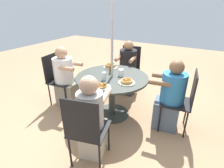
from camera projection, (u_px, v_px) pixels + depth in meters
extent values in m
plane|color=tan|center=(112.00, 113.00, 3.11)|extent=(12.00, 12.00, 0.00)
cylinder|color=#383D38|center=(112.00, 113.00, 3.10)|extent=(0.60, 0.60, 0.01)
cylinder|color=#383D38|center=(112.00, 97.00, 2.96)|extent=(0.11, 0.11, 0.68)
cylinder|color=#383D38|center=(112.00, 77.00, 2.81)|extent=(1.17, 1.17, 0.03)
cylinder|color=#ADADB2|center=(112.00, 51.00, 2.63)|extent=(0.04, 0.04, 2.27)
cylinder|color=black|center=(77.00, 90.00, 3.45)|extent=(0.02, 0.02, 0.45)
cylinder|color=black|center=(66.00, 98.00, 3.15)|extent=(0.02, 0.02, 0.45)
cylinder|color=black|center=(62.00, 87.00, 3.57)|extent=(0.02, 0.02, 0.45)
cylinder|color=black|center=(50.00, 95.00, 3.27)|extent=(0.02, 0.02, 0.45)
cube|color=black|center=(62.00, 81.00, 3.26)|extent=(0.48, 0.48, 0.02)
cube|color=black|center=(51.00, 67.00, 3.22)|extent=(0.40, 0.07, 0.48)
cube|color=gray|center=(68.00, 93.00, 3.32)|extent=(0.38, 0.41, 0.45)
cylinder|color=white|center=(63.00, 71.00, 3.15)|extent=(0.35, 0.35, 0.46)
sphere|color=tan|center=(61.00, 53.00, 3.01)|extent=(0.21, 0.21, 0.21)
cylinder|color=tan|center=(76.00, 64.00, 3.16)|extent=(0.11, 0.29, 0.07)
cylinder|color=tan|center=(66.00, 69.00, 2.92)|extent=(0.11, 0.29, 0.07)
cylinder|color=black|center=(83.00, 132.00, 2.33)|extent=(0.02, 0.02, 0.45)
cylinder|color=black|center=(109.00, 137.00, 2.24)|extent=(0.02, 0.02, 0.45)
cylinder|color=black|center=(70.00, 152.00, 2.01)|extent=(0.02, 0.02, 0.45)
cylinder|color=black|center=(100.00, 159.00, 1.93)|extent=(0.02, 0.02, 0.45)
cube|color=black|center=(89.00, 129.00, 2.03)|extent=(0.52, 0.52, 0.02)
cube|color=black|center=(80.00, 122.00, 1.75)|extent=(0.12, 0.39, 0.48)
cube|color=beige|center=(93.00, 138.00, 2.22)|extent=(0.38, 0.36, 0.45)
cylinder|color=#B2B2B2|center=(90.00, 110.00, 1.99)|extent=(0.30, 0.30, 0.45)
sphere|color=#DBA884|center=(89.00, 85.00, 1.86)|extent=(0.21, 0.21, 0.21)
cylinder|color=#DBA884|center=(87.00, 93.00, 2.15)|extent=(0.35, 0.15, 0.07)
cylinder|color=#DBA884|center=(106.00, 96.00, 2.09)|extent=(0.35, 0.15, 0.07)
cylinder|color=black|center=(159.00, 119.00, 2.58)|extent=(0.02, 0.02, 0.45)
cylinder|color=black|center=(163.00, 107.00, 2.89)|extent=(0.02, 0.02, 0.45)
cylinder|color=black|center=(186.00, 125.00, 2.46)|extent=(0.02, 0.02, 0.45)
cylinder|color=black|center=(186.00, 111.00, 2.77)|extent=(0.02, 0.02, 0.45)
cube|color=black|center=(175.00, 102.00, 2.58)|extent=(0.48, 0.48, 0.02)
cube|color=black|center=(194.00, 89.00, 2.40)|extent=(0.40, 0.08, 0.48)
cube|color=slate|center=(166.00, 114.00, 2.71)|extent=(0.38, 0.41, 0.45)
cylinder|color=teal|center=(173.00, 88.00, 2.50)|extent=(0.35, 0.35, 0.46)
sphere|color=brown|center=(177.00, 67.00, 2.37)|extent=(0.20, 0.20, 0.20)
cylinder|color=brown|center=(160.00, 83.00, 2.40)|extent=(0.11, 0.31, 0.07)
cylinder|color=brown|center=(162.00, 76.00, 2.64)|extent=(0.11, 0.31, 0.07)
cylinder|color=black|center=(134.00, 85.00, 3.66)|extent=(0.02, 0.02, 0.45)
cylinder|color=black|center=(118.00, 82.00, 3.77)|extent=(0.02, 0.02, 0.45)
cylinder|color=black|center=(138.00, 79.00, 3.96)|extent=(0.02, 0.02, 0.45)
cylinder|color=black|center=(123.00, 76.00, 4.08)|extent=(0.02, 0.02, 0.45)
cube|color=black|center=(128.00, 71.00, 3.77)|extent=(0.49, 0.49, 0.02)
cube|color=black|center=(131.00, 57.00, 3.83)|extent=(0.08, 0.40, 0.48)
cube|color=#3D3D42|center=(127.00, 82.00, 3.77)|extent=(0.42, 0.39, 0.45)
cylinder|color=black|center=(128.00, 61.00, 3.62)|extent=(0.35, 0.35, 0.48)
sphere|color=#A3704C|center=(129.00, 45.00, 3.48)|extent=(0.20, 0.20, 0.20)
cylinder|color=#A3704C|center=(133.00, 59.00, 3.36)|extent=(0.33, 0.12, 0.07)
cylinder|color=#A3704C|center=(119.00, 58.00, 3.45)|extent=(0.33, 0.12, 0.07)
cylinder|color=silver|center=(101.00, 87.00, 2.44)|extent=(0.25, 0.25, 0.02)
cylinder|color=#BC8947|center=(102.00, 86.00, 2.43)|extent=(0.16, 0.16, 0.01)
cylinder|color=#BC8947|center=(101.00, 85.00, 2.42)|extent=(0.16, 0.16, 0.01)
ellipsoid|color=brown|center=(101.00, 85.00, 2.42)|extent=(0.13, 0.12, 0.00)
cube|color=#F4E084|center=(102.00, 84.00, 2.42)|extent=(0.02, 0.02, 0.01)
cylinder|color=silver|center=(127.00, 83.00, 2.57)|extent=(0.25, 0.25, 0.02)
cylinder|color=#BC8947|center=(127.00, 82.00, 2.56)|extent=(0.18, 0.18, 0.01)
cylinder|color=#BC8947|center=(127.00, 81.00, 2.56)|extent=(0.17, 0.17, 0.01)
cylinder|color=#BC8947|center=(127.00, 81.00, 2.55)|extent=(0.18, 0.18, 0.01)
cylinder|color=#BC8947|center=(127.00, 80.00, 2.55)|extent=(0.17, 0.17, 0.01)
ellipsoid|color=brown|center=(127.00, 80.00, 2.55)|extent=(0.14, 0.13, 0.00)
cube|color=#F4E084|center=(126.00, 79.00, 2.54)|extent=(0.03, 0.03, 0.01)
cylinder|color=silver|center=(110.00, 67.00, 3.18)|extent=(0.25, 0.25, 0.02)
cylinder|color=#BC8947|center=(111.00, 67.00, 3.17)|extent=(0.19, 0.19, 0.01)
cylinder|color=#BC8947|center=(111.00, 66.00, 3.17)|extent=(0.18, 0.18, 0.01)
cylinder|color=#BC8947|center=(110.00, 65.00, 3.16)|extent=(0.19, 0.19, 0.01)
cylinder|color=#BC8947|center=(110.00, 64.00, 3.16)|extent=(0.19, 0.19, 0.01)
ellipsoid|color=brown|center=(110.00, 64.00, 3.15)|extent=(0.15, 0.14, 0.00)
cube|color=#F4E084|center=(110.00, 64.00, 3.15)|extent=(0.03, 0.03, 0.01)
cylinder|color=brown|center=(111.00, 69.00, 2.94)|extent=(0.07, 0.07, 0.11)
cylinder|color=brown|center=(111.00, 65.00, 2.91)|extent=(0.03, 0.03, 0.05)
torus|color=brown|center=(110.00, 69.00, 2.91)|extent=(0.05, 0.01, 0.05)
cylinder|color=white|center=(121.00, 73.00, 2.81)|extent=(0.08, 0.08, 0.10)
cylinder|color=white|center=(121.00, 70.00, 2.79)|extent=(0.09, 0.09, 0.01)
cylinder|color=silver|center=(104.00, 76.00, 2.66)|extent=(0.06, 0.06, 0.12)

